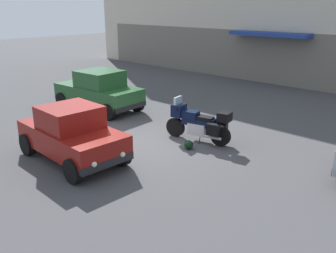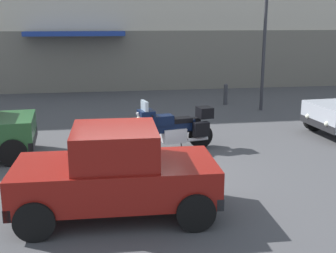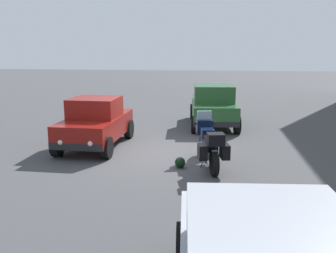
# 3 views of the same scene
# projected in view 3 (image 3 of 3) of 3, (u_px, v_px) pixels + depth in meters

# --- Properties ---
(ground_plane) EXTENTS (80.00, 80.00, 0.00)m
(ground_plane) POSITION_uv_depth(u_px,v_px,m) (155.00, 152.00, 11.44)
(ground_plane) COLOR #424244
(motorcycle) EXTENTS (2.24, 0.97, 1.36)m
(motorcycle) POSITION_uv_depth(u_px,v_px,m) (209.00, 143.00, 9.98)
(motorcycle) COLOR black
(motorcycle) RESTS_ON ground
(helmet) EXTENTS (0.28, 0.28, 0.28)m
(helmet) POSITION_uv_depth(u_px,v_px,m) (180.00, 162.00, 9.95)
(helmet) COLOR black
(helmet) RESTS_ON ground
(car_hatchback_near) EXTENTS (3.96, 2.03, 1.64)m
(car_hatchback_near) POSITION_uv_depth(u_px,v_px,m) (213.00, 106.00, 15.12)
(car_hatchback_near) COLOR #235128
(car_hatchback_near) RESTS_ON ground
(car_compact_side) EXTENTS (3.52, 1.80, 1.56)m
(car_compact_side) POSITION_uv_depth(u_px,v_px,m) (96.00, 123.00, 11.94)
(car_compact_side) COLOR maroon
(car_compact_side) RESTS_ON ground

